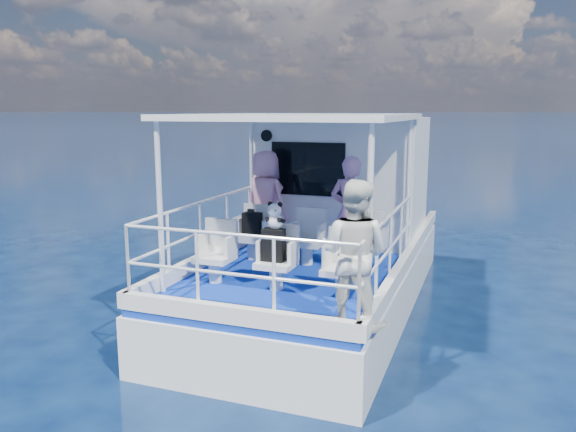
% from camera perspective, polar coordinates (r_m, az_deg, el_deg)
% --- Properties ---
extents(ground, '(2000.00, 2000.00, 0.00)m').
position_cam_1_polar(ground, '(8.78, 1.46, -10.90)').
color(ground, '#071637').
rests_on(ground, ground).
extents(hull, '(3.00, 7.00, 1.60)m').
position_cam_1_polar(hull, '(9.67, 3.39, -8.83)').
color(hull, white).
rests_on(hull, ground).
extents(deck, '(2.90, 6.90, 0.10)m').
position_cam_1_polar(deck, '(9.42, 3.44, -3.96)').
color(deck, '#0B2A9B').
rests_on(deck, hull).
extents(cabin, '(2.85, 2.00, 2.20)m').
position_cam_1_polar(cabin, '(10.44, 5.58, 3.88)').
color(cabin, white).
rests_on(cabin, deck).
extents(canopy, '(3.00, 3.20, 0.08)m').
position_cam_1_polar(canopy, '(7.98, 1.10, 10.04)').
color(canopy, white).
rests_on(canopy, cabin).
extents(canopy_posts, '(2.77, 2.97, 2.20)m').
position_cam_1_polar(canopy_posts, '(8.02, 0.96, 1.87)').
color(canopy_posts, white).
rests_on(canopy_posts, deck).
extents(railings, '(2.84, 3.59, 1.00)m').
position_cam_1_polar(railings, '(7.84, 0.16, -2.81)').
color(railings, white).
rests_on(railings, deck).
extents(seat_port_fwd, '(0.48, 0.46, 0.38)m').
position_cam_1_polar(seat_port_fwd, '(8.94, -3.57, -3.18)').
color(seat_port_fwd, silver).
rests_on(seat_port_fwd, deck).
extents(seat_center_fwd, '(0.48, 0.46, 0.38)m').
position_cam_1_polar(seat_center_fwd, '(8.62, 1.93, -3.68)').
color(seat_center_fwd, silver).
rests_on(seat_center_fwd, deck).
extents(seat_stbd_fwd, '(0.48, 0.46, 0.38)m').
position_cam_1_polar(seat_stbd_fwd, '(8.40, 7.78, -4.18)').
color(seat_stbd_fwd, silver).
rests_on(seat_stbd_fwd, deck).
extents(seat_port_aft, '(0.48, 0.46, 0.38)m').
position_cam_1_polar(seat_port_aft, '(7.81, -7.42, -5.32)').
color(seat_port_aft, silver).
rests_on(seat_port_aft, deck).
extents(seat_center_aft, '(0.48, 0.46, 0.38)m').
position_cam_1_polar(seat_center_aft, '(7.44, -1.23, -6.02)').
color(seat_center_aft, silver).
rests_on(seat_center_aft, deck).
extents(seat_stbd_aft, '(0.48, 0.46, 0.38)m').
position_cam_1_polar(seat_stbd_aft, '(7.18, 5.52, -6.70)').
color(seat_stbd_aft, silver).
rests_on(seat_stbd_aft, deck).
extents(passenger_port_fwd, '(0.74, 0.63, 1.68)m').
position_cam_1_polar(passenger_port_fwd, '(9.45, -2.28, 1.60)').
color(passenger_port_fwd, pink).
rests_on(passenger_port_fwd, deck).
extents(passenger_stbd_fwd, '(0.64, 0.44, 1.69)m').
position_cam_1_polar(passenger_stbd_fwd, '(8.27, 6.37, 0.27)').
color(passenger_stbd_fwd, '#C57FA3').
rests_on(passenger_stbd_fwd, deck).
extents(passenger_stbd_aft, '(0.87, 0.72, 1.62)m').
position_cam_1_polar(passenger_stbd_aft, '(6.11, 6.72, -3.80)').
color(passenger_stbd_aft, white).
rests_on(passenger_stbd_aft, deck).
extents(backpack_port, '(0.29, 0.16, 0.38)m').
position_cam_1_polar(backpack_port, '(8.78, -3.65, -0.89)').
color(backpack_port, black).
rests_on(backpack_port, seat_port_fwd).
extents(backpack_center, '(0.29, 0.16, 0.43)m').
position_cam_1_polar(backpack_center, '(7.35, -1.49, -2.97)').
color(backpack_center, black).
rests_on(backpack_center, seat_center_aft).
extents(compact_camera, '(0.10, 0.06, 0.06)m').
position_cam_1_polar(compact_camera, '(8.73, -3.78, 0.52)').
color(compact_camera, black).
rests_on(compact_camera, backpack_port).
extents(panda, '(0.23, 0.19, 0.35)m').
position_cam_1_polar(panda, '(7.27, -1.32, 0.05)').
color(panda, white).
rests_on(panda, backpack_center).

